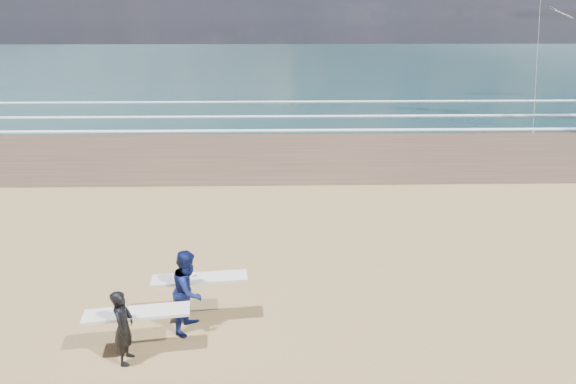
{
  "coord_description": "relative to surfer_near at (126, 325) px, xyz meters",
  "views": [
    {
      "loc": [
        3.59,
        -8.69,
        6.89
      ],
      "look_at": [
        3.95,
        6.0,
        1.79
      ],
      "focal_mm": 32.0,
      "sensor_mm": 36.0,
      "label": 1
    }
  ],
  "objects": [
    {
      "name": "surfer_near",
      "position": [
        0.0,
        0.0,
        0.0
      ],
      "size": [
        2.25,
        1.06,
        1.65
      ],
      "color": "black",
      "rests_on": "ground"
    },
    {
      "name": "surfer_far",
      "position": [
        1.14,
        1.16,
        0.14
      ],
      "size": [
        2.24,
        1.28,
        1.95
      ],
      "color": "#0D184C",
      "rests_on": "ground"
    },
    {
      "name": "kite_1",
      "position": [
        19.55,
        23.88,
        5.28
      ],
      "size": [
        6.17,
        4.78,
        10.82
      ],
      "color": "slate",
      "rests_on": "ground"
    },
    {
      "name": "foam_breakers",
      "position": [
        19.53,
        27.63,
        -0.79
      ],
      "size": [
        220.0,
        11.7,
        0.05
      ],
      "color": "white",
      "rests_on": "ground"
    },
    {
      "name": "ocean",
      "position": [
        19.53,
        71.53,
        -0.84
      ],
      "size": [
        220.0,
        100.0,
        0.02
      ],
      "primitive_type": "cube",
      "color": "#193537",
      "rests_on": "ground"
    }
  ]
}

